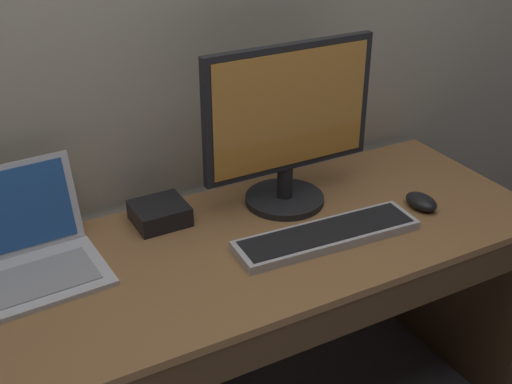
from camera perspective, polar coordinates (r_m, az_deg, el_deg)
desk at (r=1.76m, az=-2.91°, el=-10.99°), size 1.78×0.60×0.71m
laptop_silver at (r=1.65m, az=-19.73°, el=-4.88°), size 0.37×0.31×0.23m
external_monitor at (r=1.76m, az=2.79°, el=5.60°), size 0.49×0.22×0.46m
wired_keyboard at (r=1.70m, az=6.11°, el=-3.68°), size 0.50×0.15×0.02m
computer_mouse at (r=1.89m, az=13.99°, el=-0.80°), size 0.07×0.11×0.04m
external_drive_box at (r=1.78m, az=-8.26°, el=-1.81°), size 0.14×0.13×0.05m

